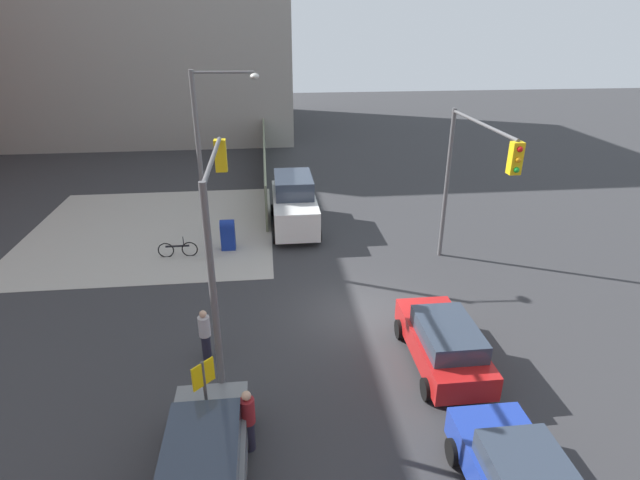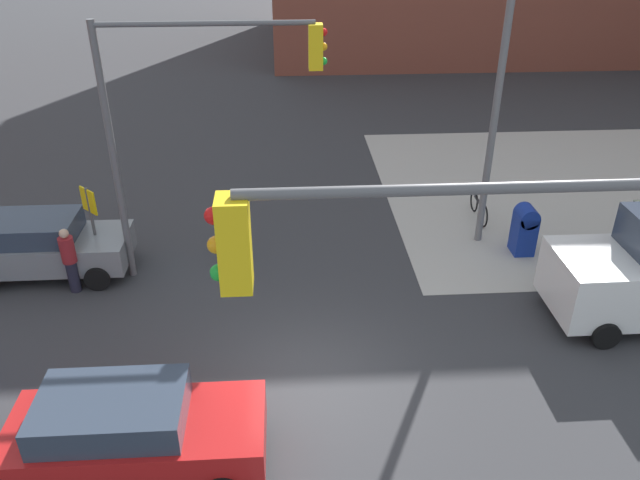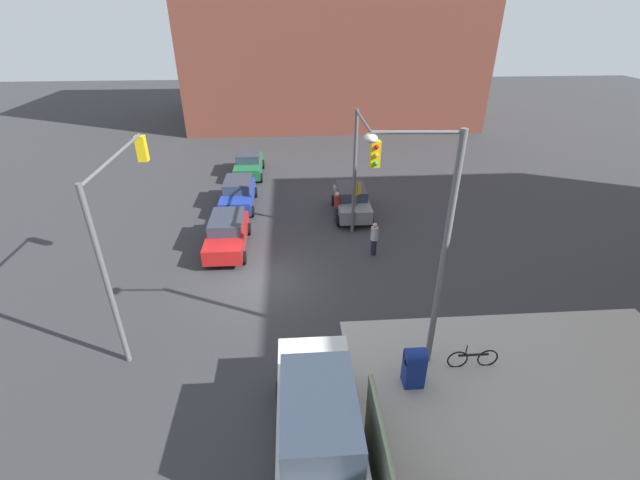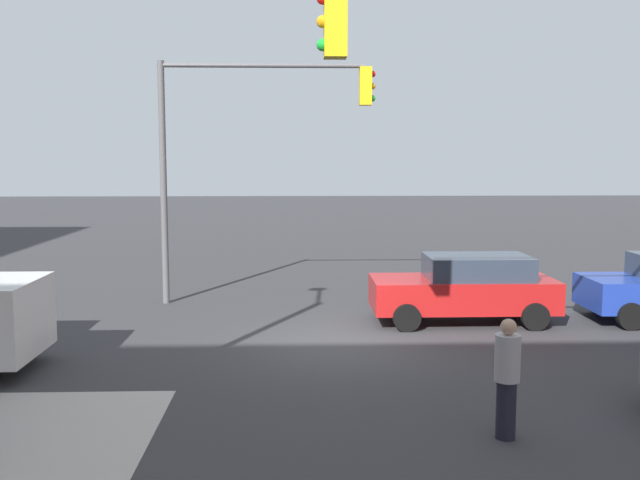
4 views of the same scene
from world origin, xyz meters
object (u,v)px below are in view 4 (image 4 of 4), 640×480
(traffic_signal_se_corner, at_px, (246,132))
(traffic_signal_nw_corner, at_px, (535,111))
(sedan_red, at_px, (466,287))
(pedestrian_waiting, at_px, (507,377))

(traffic_signal_se_corner, bearing_deg, traffic_signal_nw_corner, 118.04)
(traffic_signal_nw_corner, distance_m, sedan_red, 7.52)
(traffic_signal_se_corner, height_order, sedan_red, traffic_signal_se_corner)
(traffic_signal_nw_corner, xyz_separation_m, sedan_red, (-0.63, -6.47, -3.77))
(sedan_red, bearing_deg, traffic_signal_nw_corner, 84.41)
(traffic_signal_se_corner, xyz_separation_m, pedestrian_waiting, (-4.28, 9.70, -3.75))
(traffic_signal_nw_corner, height_order, traffic_signal_se_corner, same)
(traffic_signal_nw_corner, height_order, sedan_red, traffic_signal_nw_corner)
(traffic_signal_nw_corner, xyz_separation_m, traffic_signal_se_corner, (4.79, -9.00, 0.03))
(traffic_signal_nw_corner, bearing_deg, sedan_red, -95.59)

